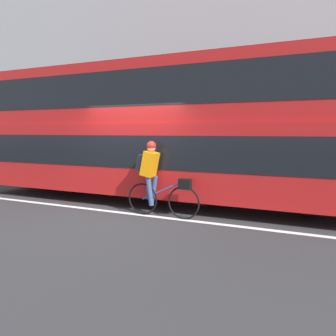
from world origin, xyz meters
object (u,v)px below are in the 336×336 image
(trash_bin, at_px, (91,161))
(bus, at_px, (170,127))
(cyclist_on_bike, at_px, (155,176))
(street_sign_post, at_px, (196,143))

(trash_bin, bearing_deg, bus, -34.79)
(cyclist_on_bike, bearing_deg, bus, 101.32)
(cyclist_on_bike, height_order, street_sign_post, street_sign_post)
(trash_bin, bearing_deg, street_sign_post, -0.08)
(bus, distance_m, trash_bin, 6.80)
(bus, relative_size, trash_bin, 12.46)
(cyclist_on_bike, bearing_deg, trash_bin, 137.51)
(bus, xyz_separation_m, street_sign_post, (-0.59, 3.79, -0.55))
(bus, bearing_deg, cyclist_on_bike, -78.68)
(trash_bin, relative_size, street_sign_post, 0.38)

